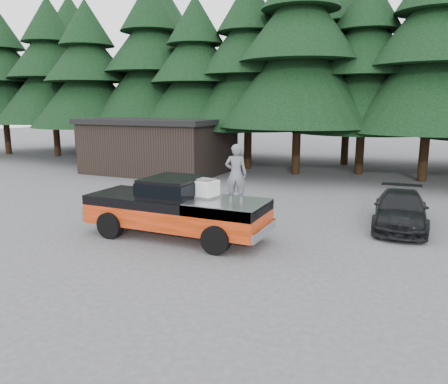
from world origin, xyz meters
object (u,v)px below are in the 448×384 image
at_px(pickup_truck, 176,217).
at_px(parked_car, 400,210).
at_px(air_compressor, 204,189).
at_px(man_on_bed, 236,174).
at_px(utility_building, 160,145).

relative_size(pickup_truck, parked_car, 1.42).
bearing_deg(parked_car, air_compressor, -147.31).
xyz_separation_m(air_compressor, man_on_bed, (1.19, -0.34, 0.61)).
xyz_separation_m(man_on_bed, utility_building, (-9.99, 11.63, -0.53)).
height_order(air_compressor, man_on_bed, man_on_bed).
relative_size(air_compressor, parked_car, 0.18).
bearing_deg(pickup_truck, parked_car, 32.68).
bearing_deg(pickup_truck, utility_building, 124.46).
xyz_separation_m(pickup_truck, man_on_bed, (2.09, -0.11, 1.53)).
relative_size(air_compressor, man_on_bed, 0.43).
height_order(parked_car, utility_building, utility_building).
height_order(pickup_truck, air_compressor, air_compressor).
height_order(man_on_bed, utility_building, utility_building).
distance_m(pickup_truck, parked_car, 7.66).
bearing_deg(pickup_truck, air_compressor, 14.16).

